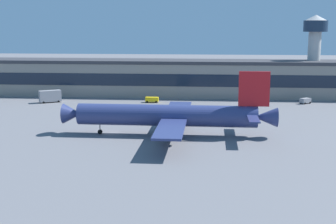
# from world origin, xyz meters

# --- Properties ---
(ground_plane) EXTENTS (600.00, 600.00, 0.00)m
(ground_plane) POSITION_xyz_m (0.00, 0.00, 0.00)
(ground_plane) COLOR slate
(terminal_building) EXTENTS (183.22, 14.97, 13.33)m
(terminal_building) POSITION_xyz_m (0.00, 61.64, 6.69)
(terminal_building) COLOR gray
(terminal_building) RESTS_ON ground_plane
(airliner) EXTENTS (51.50, 43.88, 15.68)m
(airliner) POSITION_xyz_m (15.07, -1.58, 4.91)
(airliner) COLOR navy
(airliner) RESTS_ON ground_plane
(control_tower) EXTENTS (8.62, 8.62, 29.67)m
(control_tower) POSITION_xyz_m (62.39, 64.60, 18.62)
(control_tower) COLOR #B7B7B2
(control_tower) RESTS_ON ground_plane
(baggage_tug) EXTENTS (4.08, 3.77, 1.85)m
(baggage_tug) POSITION_xyz_m (56.78, 47.79, 1.09)
(baggage_tug) COLOR gray
(baggage_tug) RESTS_ON ground_plane
(catering_truck) EXTENTS (7.53, 5.89, 4.15)m
(catering_truck) POSITION_xyz_m (-29.88, 42.79, 2.29)
(catering_truck) COLOR gray
(catering_truck) RESTS_ON ground_plane
(follow_me_car) EXTENTS (4.41, 2.04, 1.85)m
(follow_me_car) POSITION_xyz_m (4.85, 45.73, 1.09)
(follow_me_car) COLOR yellow
(follow_me_car) RESTS_ON ground_plane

